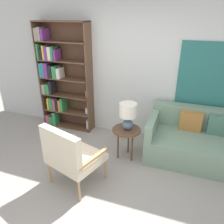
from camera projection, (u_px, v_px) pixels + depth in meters
ground_plane at (81, 202)px, 2.92m from camera, size 14.00×14.00×0.00m
wall_back at (128, 68)px, 4.09m from camera, size 6.40×0.08×2.70m
bookshelf at (59, 80)px, 4.48m from camera, size 1.10×0.30×2.17m
armchair at (70, 154)px, 2.98m from camera, size 0.84×0.81×0.96m
couch at (202, 143)px, 3.66m from camera, size 1.79×0.92×0.83m
side_table at (126, 133)px, 3.63m from camera, size 0.47×0.47×0.55m
table_lamp at (128, 114)px, 3.49m from camera, size 0.28×0.28×0.45m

